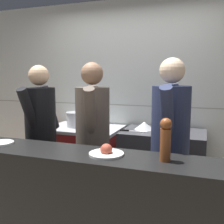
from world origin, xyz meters
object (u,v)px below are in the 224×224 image
object	(u,v)px
plated_dish_appetiser	(106,152)
chef_sous	(93,137)
mixing_bowl_steel	(144,126)
chefs_knife	(131,131)
pepper_mill	(166,139)
oven_range	(85,158)
stock_pot	(77,119)
chef_head_cook	(41,132)
chef_line	(170,142)
plated_dish_main	(1,143)

from	to	relation	value
plated_dish_appetiser	chef_sous	size ratio (longest dim) A/B	0.16
mixing_bowl_steel	chefs_knife	distance (m)	0.22
plated_dish_appetiser	pepper_mill	world-z (taller)	pepper_mill
oven_range	stock_pot	distance (m)	0.55
mixing_bowl_steel	chef_head_cook	size ratio (longest dim) A/B	0.15
chefs_knife	chef_sous	xyz separation A→B (m)	(-0.23, -0.63, 0.05)
plated_dish_appetiser	chef_line	size ratio (longest dim) A/B	0.16
chef_line	mixing_bowl_steel	bearing A→B (deg)	118.81
pepper_mill	chef_sous	distance (m)	1.01
stock_pot	chef_line	distance (m)	1.56
pepper_mill	chef_line	distance (m)	0.59
oven_range	chef_head_cook	size ratio (longest dim) A/B	0.60
chef_head_cook	chef_line	distance (m)	1.43
oven_range	mixing_bowl_steel	distance (m)	0.96
mixing_bowl_steel	plated_dish_appetiser	size ratio (longest dim) A/B	0.93
oven_range	mixing_bowl_steel	size ratio (longest dim) A/B	3.99
plated_dish_main	plated_dish_appetiser	xyz separation A→B (m)	(1.01, 0.01, 0.01)
chef_sous	chefs_knife	bearing A→B (deg)	51.23
oven_range	plated_dish_appetiser	world-z (taller)	plated_dish_appetiser
chef_sous	chef_line	world-z (taller)	chef_line
stock_pot	pepper_mill	bearing A→B (deg)	-43.94
mixing_bowl_steel	chef_sous	size ratio (longest dim) A/B	0.15
stock_pot	chef_sous	world-z (taller)	chef_sous
chef_sous	oven_range	bearing A→B (deg)	102.55
stock_pot	plated_dish_main	xyz separation A→B (m)	(-0.06, -1.35, -0.01)
stock_pot	chef_sous	distance (m)	0.96
stock_pot	plated_dish_appetiser	size ratio (longest dim) A/B	1.08
plated_dish_appetiser	chef_sous	world-z (taller)	chef_sous
pepper_mill	chef_head_cook	size ratio (longest dim) A/B	0.19
chefs_knife	chef_line	size ratio (longest dim) A/B	0.20
oven_range	chef_head_cook	world-z (taller)	chef_head_cook
stock_pot	oven_range	bearing A→B (deg)	-0.97
plated_dish_main	pepper_mill	size ratio (longest dim) A/B	0.72
mixing_bowl_steel	chef_head_cook	xyz separation A→B (m)	(-1.01, -0.76, -0.00)
chefs_knife	chef_head_cook	size ratio (longest dim) A/B	0.20
chef_head_cook	chef_sous	xyz separation A→B (m)	(0.65, -0.04, 0.01)
chefs_knife	chef_line	world-z (taller)	chef_line
oven_range	chefs_knife	bearing A→B (deg)	-10.98
stock_pot	chef_sous	xyz separation A→B (m)	(0.58, -0.77, -0.03)
plated_dish_main	pepper_mill	world-z (taller)	pepper_mill
chef_head_cook	chefs_knife	bearing A→B (deg)	31.74
pepper_mill	plated_dish_main	bearing A→B (deg)	-179.42
plated_dish_appetiser	chef_line	xyz separation A→B (m)	(0.41, 0.58, -0.02)
mixing_bowl_steel	plated_dish_appetiser	world-z (taller)	plated_dish_appetiser
chefs_knife	chef_line	bearing A→B (deg)	-49.19
chef_sous	chef_line	bearing A→B (deg)	-18.80
plated_dish_appetiser	pepper_mill	distance (m)	0.47
plated_dish_appetiser	chef_sous	xyz separation A→B (m)	(-0.37, 0.58, -0.03)
plated_dish_main	pepper_mill	xyz separation A→B (m)	(1.46, 0.01, 0.15)
chef_sous	chef_line	size ratio (longest dim) A/B	0.98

